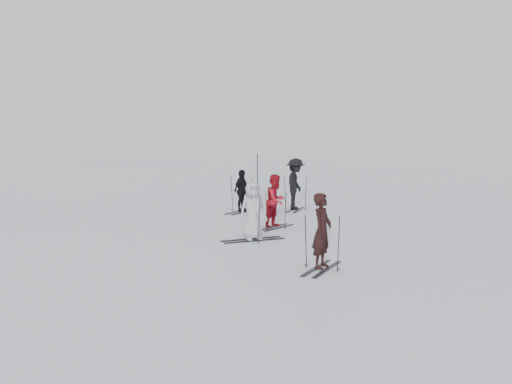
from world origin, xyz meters
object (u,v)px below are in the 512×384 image
(skier_grey, at_px, (253,212))
(skier_uphill_far, at_px, (295,185))
(skier_uphill_left, at_px, (241,191))
(piste_marker, at_px, (257,174))
(skier_near_dark, at_px, (322,232))
(skier_red, at_px, (276,202))

(skier_grey, distance_m, skier_uphill_far, 6.15)
(skier_uphill_left, relative_size, piste_marker, 0.76)
(skier_uphill_far, bearing_deg, skier_grey, -178.13)
(skier_near_dark, distance_m, skier_uphill_left, 8.60)
(piste_marker, bearing_deg, skier_uphill_left, -70.66)
(skier_near_dark, height_order, skier_uphill_left, skier_uphill_left)
(skier_red, bearing_deg, skier_uphill_far, 23.80)
(skier_grey, bearing_deg, skier_uphill_left, 71.10)
(piste_marker, bearing_deg, skier_grey, -65.73)
(skier_grey, xyz_separation_m, skier_uphill_left, (-2.70, 4.71, 0.01))
(skier_grey, xyz_separation_m, skier_uphill_far, (-1.10, 6.05, 0.21))
(skier_uphill_far, relative_size, piste_marker, 0.96)
(skier_near_dark, xyz_separation_m, skier_grey, (-2.52, 2.12, 0.00))
(skier_uphill_left, xyz_separation_m, skier_uphill_far, (1.60, 1.34, 0.20))
(skier_near_dark, xyz_separation_m, skier_red, (-2.74, 4.17, 0.04))
(skier_red, xyz_separation_m, skier_uphill_far, (-0.88, 4.01, 0.18))
(skier_grey, relative_size, piste_marker, 0.74)
(skier_red, bearing_deg, skier_grey, -162.55)
(skier_grey, bearing_deg, skier_red, 47.33)
(skier_near_dark, bearing_deg, piste_marker, 32.66)
(skier_red, relative_size, skier_uphill_far, 0.81)
(skier_red, height_order, skier_uphill_far, skier_uphill_far)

